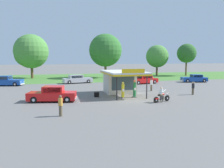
# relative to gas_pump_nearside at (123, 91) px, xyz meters

# --- Properties ---
(ground_plane) EXTENTS (300.00, 300.00, 0.00)m
(ground_plane) POSITION_rel_gas_pump_nearside_xyz_m (0.79, -1.30, -0.83)
(ground_plane) COLOR slate
(grass_verge_strip) EXTENTS (120.00, 24.00, 0.01)m
(grass_verge_strip) POSITION_rel_gas_pump_nearside_xyz_m (0.79, 28.70, -0.83)
(grass_verge_strip) COLOR #477A33
(grass_verge_strip) RESTS_ON ground
(service_station_kiosk) EXTENTS (4.34, 7.27, 3.35)m
(service_station_kiosk) POSITION_rel_gas_pump_nearside_xyz_m (0.70, 3.41, 0.88)
(service_station_kiosk) COLOR beige
(service_station_kiosk) RESTS_ON ground
(gas_pump_nearside) EXTENTS (0.44, 0.44, 1.84)m
(gas_pump_nearside) POSITION_rel_gas_pump_nearside_xyz_m (0.00, 0.00, 0.00)
(gas_pump_nearside) COLOR slate
(gas_pump_nearside) RESTS_ON ground
(gas_pump_offside) EXTENTS (0.44, 0.44, 2.01)m
(gas_pump_offside) POSITION_rel_gas_pump_nearside_xyz_m (1.39, 0.00, 0.09)
(gas_pump_offside) COLOR slate
(gas_pump_offside) RESTS_ON ground
(motorcycle_with_rider) EXTENTS (2.17, 1.02, 1.58)m
(motorcycle_with_rider) POSITION_rel_gas_pump_nearside_xyz_m (3.15, -3.23, -0.18)
(motorcycle_with_rider) COLOR black
(motorcycle_with_rider) RESTS_ON ground
(featured_classic_sedan) EXTENTS (5.28, 2.74, 1.59)m
(featured_classic_sedan) POSITION_rel_gas_pump_nearside_xyz_m (-7.70, -0.11, -0.11)
(featured_classic_sedan) COLOR red
(featured_classic_sedan) RESTS_ON ground
(parked_car_back_row_far_right) EXTENTS (5.07, 2.75, 1.42)m
(parked_car_back_row_far_right) POSITION_rel_gas_pump_nearside_xyz_m (18.09, 13.06, -0.18)
(parked_car_back_row_far_right) COLOR #19479E
(parked_car_back_row_far_right) RESTS_ON ground
(parked_car_back_row_right) EXTENTS (5.44, 2.97, 1.62)m
(parked_car_back_row_right) POSITION_rel_gas_pump_nearside_xyz_m (-15.32, 15.58, -0.11)
(parked_car_back_row_right) COLOR #19479E
(parked_car_back_row_right) RESTS_ON ground
(parked_car_back_row_far_left) EXTENTS (5.47, 2.93, 1.45)m
(parked_car_back_row_far_left) POSITION_rel_gas_pump_nearside_xyz_m (7.81, 12.95, -0.16)
(parked_car_back_row_far_left) COLOR red
(parked_car_back_row_far_left) RESTS_ON ground
(parked_car_back_row_centre_left) EXTENTS (5.59, 2.83, 1.49)m
(parked_car_back_row_centre_left) POSITION_rel_gas_pump_nearside_xyz_m (-3.65, 16.54, -0.14)
(parked_car_back_row_centre_left) COLOR #B7B7BC
(parked_car_back_row_centre_left) RESTS_ON ground
(bystander_strolling_foreground) EXTENTS (0.34, 0.34, 1.64)m
(bystander_strolling_foreground) POSITION_rel_gas_pump_nearside_xyz_m (-6.97, -6.42, 0.03)
(bystander_strolling_foreground) COLOR brown
(bystander_strolling_foreground) RESTS_ON ground
(bystander_chatting_near_pumps) EXTENTS (0.35, 0.35, 1.59)m
(bystander_chatting_near_pumps) POSITION_rel_gas_pump_nearside_xyz_m (9.08, 0.15, 0.01)
(bystander_chatting_near_pumps) COLOR brown
(bystander_chatting_near_pumps) RESTS_ON ground
(bystander_admiring_sedan) EXTENTS (0.38, 0.38, 1.72)m
(bystander_admiring_sedan) POSITION_rel_gas_pump_nearside_xyz_m (5.39, 4.32, 0.09)
(bystander_admiring_sedan) COLOR brown
(bystander_admiring_sedan) RESTS_ON ground
(tree_oak_far_right) EXTENTS (5.94, 5.94, 8.00)m
(tree_oak_far_right) POSITION_rel_gas_pump_nearside_xyz_m (18.77, 30.80, 4.18)
(tree_oak_far_right) COLOR brown
(tree_oak_far_right) RESTS_ON ground
(tree_oak_distant_spare) EXTENTS (7.58, 7.58, 9.82)m
(tree_oak_distant_spare) POSITION_rel_gas_pump_nearside_xyz_m (-12.87, 28.80, 5.02)
(tree_oak_distant_spare) COLOR brown
(tree_oak_distant_spare) RESTS_ON ground
(tree_oak_left) EXTENTS (7.56, 7.56, 10.11)m
(tree_oak_left) POSITION_rel_gas_pump_nearside_xyz_m (3.83, 26.56, 5.36)
(tree_oak_left) COLOR brown
(tree_oak_left) RESTS_ON ground
(tree_oak_far_left) EXTENTS (4.91, 4.91, 8.25)m
(tree_oak_far_left) POSITION_rel_gas_pump_nearside_xyz_m (25.51, 27.62, 4.88)
(tree_oak_far_left) COLOR brown
(tree_oak_far_left) RESTS_ON ground
(spare_tire_stack) EXTENTS (0.60, 0.60, 0.54)m
(spare_tire_stack) POSITION_rel_gas_pump_nearside_xyz_m (-2.76, 1.44, -0.56)
(spare_tire_stack) COLOR black
(spare_tire_stack) RESTS_ON ground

